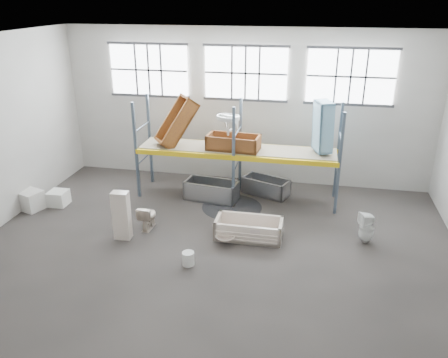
% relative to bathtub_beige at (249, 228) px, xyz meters
% --- Properties ---
extents(floor, '(12.00, 10.00, 0.10)m').
position_rel_bathtub_beige_xyz_m(floor, '(-0.75, -1.04, -0.30)').
color(floor, '#4B4340').
rests_on(floor, ground).
extents(ceiling, '(12.00, 10.00, 0.10)m').
position_rel_bathtub_beige_xyz_m(ceiling, '(-0.75, -1.04, 4.80)').
color(ceiling, silver).
rests_on(ceiling, ground).
extents(wall_back, '(12.00, 0.10, 5.00)m').
position_rel_bathtub_beige_xyz_m(wall_back, '(-0.75, 4.01, 2.25)').
color(wall_back, '#AFAAA3').
rests_on(wall_back, ground).
extents(wall_front, '(12.00, 0.10, 5.00)m').
position_rel_bathtub_beige_xyz_m(wall_front, '(-0.75, -6.09, 2.25)').
color(wall_front, '#9C9892').
rests_on(wall_front, ground).
extents(window_left, '(2.60, 0.04, 1.60)m').
position_rel_bathtub_beige_xyz_m(window_left, '(-3.95, 3.90, 3.35)').
color(window_left, white).
rests_on(window_left, wall_back).
extents(window_mid, '(2.60, 0.04, 1.60)m').
position_rel_bathtub_beige_xyz_m(window_mid, '(-0.75, 3.90, 3.35)').
color(window_mid, white).
rests_on(window_mid, wall_back).
extents(window_right, '(2.60, 0.04, 1.60)m').
position_rel_bathtub_beige_xyz_m(window_right, '(2.45, 3.90, 3.35)').
color(window_right, white).
rests_on(window_right, wall_back).
extents(rack_upright_la, '(0.08, 0.08, 3.00)m').
position_rel_bathtub_beige_xyz_m(rack_upright_la, '(-3.75, 1.86, 1.25)').
color(rack_upright_la, slate).
rests_on(rack_upright_la, floor).
extents(rack_upright_lb, '(0.08, 0.08, 3.00)m').
position_rel_bathtub_beige_xyz_m(rack_upright_lb, '(-3.75, 3.06, 1.25)').
color(rack_upright_lb, slate).
rests_on(rack_upright_lb, floor).
extents(rack_upright_ma, '(0.08, 0.08, 3.00)m').
position_rel_bathtub_beige_xyz_m(rack_upright_ma, '(-0.75, 1.86, 1.25)').
color(rack_upright_ma, slate).
rests_on(rack_upright_ma, floor).
extents(rack_upright_mb, '(0.08, 0.08, 3.00)m').
position_rel_bathtub_beige_xyz_m(rack_upright_mb, '(-0.75, 3.06, 1.25)').
color(rack_upright_mb, slate).
rests_on(rack_upright_mb, floor).
extents(rack_upright_ra, '(0.08, 0.08, 3.00)m').
position_rel_bathtub_beige_xyz_m(rack_upright_ra, '(2.25, 1.86, 1.25)').
color(rack_upright_ra, slate).
rests_on(rack_upright_ra, floor).
extents(rack_upright_rb, '(0.08, 0.08, 3.00)m').
position_rel_bathtub_beige_xyz_m(rack_upright_rb, '(2.25, 3.06, 1.25)').
color(rack_upright_rb, slate).
rests_on(rack_upright_rb, floor).
extents(rack_beam_front, '(6.00, 0.10, 0.14)m').
position_rel_bathtub_beige_xyz_m(rack_beam_front, '(-0.75, 1.86, 1.25)').
color(rack_beam_front, yellow).
rests_on(rack_beam_front, floor).
extents(rack_beam_back, '(6.00, 0.10, 0.14)m').
position_rel_bathtub_beige_xyz_m(rack_beam_back, '(-0.75, 3.06, 1.25)').
color(rack_beam_back, yellow).
rests_on(rack_beam_back, floor).
extents(shelf_deck, '(5.90, 1.10, 0.03)m').
position_rel_bathtub_beige_xyz_m(shelf_deck, '(-0.75, 2.46, 1.33)').
color(shelf_deck, gray).
rests_on(shelf_deck, floor).
extents(wet_patch, '(1.80, 1.80, 0.00)m').
position_rel_bathtub_beige_xyz_m(wet_patch, '(-0.75, 1.66, -0.25)').
color(wet_patch, black).
rests_on(wet_patch, floor).
extents(bathtub_beige, '(1.73, 0.82, 0.51)m').
position_rel_bathtub_beige_xyz_m(bathtub_beige, '(0.00, 0.00, 0.00)').
color(bathtub_beige, beige).
rests_on(bathtub_beige, floor).
extents(cistern_spare, '(0.39, 0.20, 0.36)m').
position_rel_bathtub_beige_xyz_m(cistern_spare, '(0.28, -0.32, 0.03)').
color(cistern_spare, beige).
rests_on(cistern_spare, bathtub_beige).
extents(sink_in_tub, '(0.59, 0.59, 0.17)m').
position_rel_bathtub_beige_xyz_m(sink_in_tub, '(-0.53, -0.50, -0.09)').
color(sink_in_tub, '#C2AE9F').
rests_on(sink_in_tub, bathtub_beige).
extents(toilet_beige, '(0.42, 0.69, 0.69)m').
position_rel_bathtub_beige_xyz_m(toilet_beige, '(-2.75, -0.05, 0.09)').
color(toilet_beige, beige).
rests_on(toilet_beige, floor).
extents(cistern_tall, '(0.44, 0.30, 1.30)m').
position_rel_bathtub_beige_xyz_m(cistern_tall, '(-3.20, -0.68, 0.40)').
color(cistern_tall, beige).
rests_on(cistern_tall, floor).
extents(toilet_white, '(0.49, 0.49, 0.83)m').
position_rel_bathtub_beige_xyz_m(toilet_white, '(2.97, 0.33, 0.16)').
color(toilet_white, white).
rests_on(toilet_white, floor).
extents(steel_tub_left, '(1.69, 0.96, 0.59)m').
position_rel_bathtub_beige_xyz_m(steel_tub_left, '(-1.48, 2.11, 0.04)').
color(steel_tub_left, '#B4B6BB').
rests_on(steel_tub_left, floor).
extents(steel_tub_right, '(1.57, 1.14, 0.52)m').
position_rel_bathtub_beige_xyz_m(steel_tub_right, '(0.13, 2.83, 0.01)').
color(steel_tub_right, '#AAACB1').
rests_on(steel_tub_right, floor).
extents(rust_tub_flat, '(1.61, 0.85, 0.44)m').
position_rel_bathtub_beige_xyz_m(rust_tub_flat, '(-0.84, 2.32, 1.57)').
color(rust_tub_flat, brown).
rests_on(rust_tub_flat, shelf_deck).
extents(rust_tub_tilted, '(1.50, 1.37, 1.59)m').
position_rel_bathtub_beige_xyz_m(rust_tub_tilted, '(-2.64, 2.51, 2.04)').
color(rust_tub_tilted, '#915A17').
rests_on(rust_tub_tilted, shelf_deck).
extents(sink_on_shelf, '(0.82, 0.72, 0.61)m').
position_rel_bathtub_beige_xyz_m(sink_on_shelf, '(-0.98, 2.21, 1.84)').
color(sink_on_shelf, silver).
rests_on(sink_on_shelf, rust_tub_flat).
extents(blue_tub_upright, '(0.66, 0.80, 1.47)m').
position_rel_bathtub_beige_xyz_m(blue_tub_upright, '(1.73, 2.51, 2.14)').
color(blue_tub_upright, '#84B9D8').
rests_on(blue_tub_upright, shelf_deck).
extents(bucket, '(0.36, 0.36, 0.33)m').
position_rel_bathtub_beige_xyz_m(bucket, '(-1.20, -1.56, -0.09)').
color(bucket, silver).
rests_on(bucket, floor).
extents(carton_near, '(0.80, 0.74, 0.56)m').
position_rel_bathtub_beige_xyz_m(carton_near, '(-6.56, 0.38, 0.03)').
color(carton_near, silver).
rests_on(carton_near, floor).
extents(carton_far, '(0.54, 0.54, 0.44)m').
position_rel_bathtub_beige_xyz_m(carton_far, '(-5.91, 0.80, -0.03)').
color(carton_far, white).
rests_on(carton_far, floor).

